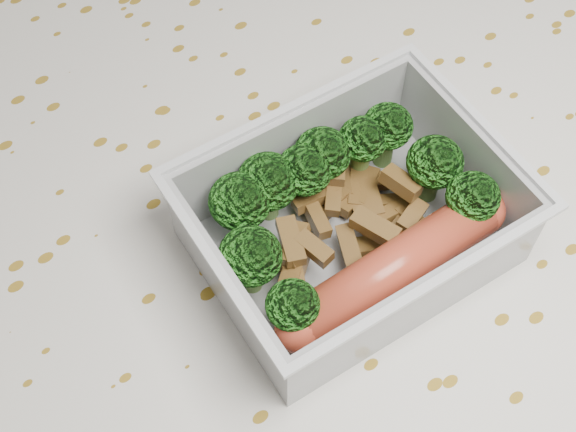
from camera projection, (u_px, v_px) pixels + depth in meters
dining_table at (284, 304)px, 0.56m from camera, size 1.40×0.90×0.75m
tablecloth at (283, 270)px, 0.52m from camera, size 1.46×0.96×0.19m
lunch_container at (351, 228)px, 0.46m from camera, size 0.19×0.15×0.06m
broccoli_florets at (327, 190)px, 0.46m from camera, size 0.16×0.11×0.05m
meat_pile at (346, 216)px, 0.47m from camera, size 0.11×0.08×0.03m
sausage at (395, 267)px, 0.44m from camera, size 0.16×0.03×0.03m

